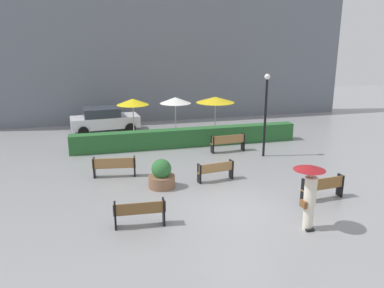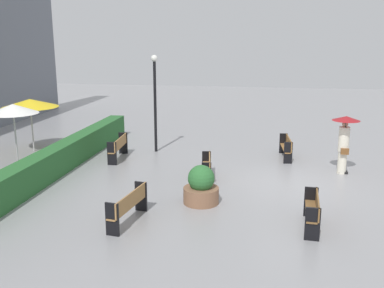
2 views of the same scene
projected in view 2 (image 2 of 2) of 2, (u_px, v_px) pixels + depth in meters
ground_plane at (291, 183)px, 15.00m from camera, size 60.00×60.00×0.00m
bench_far_left at (129, 205)px, 11.71m from camera, size 1.86×0.61×0.87m
bench_near_right at (287, 146)px, 18.02m from camera, size 1.74×0.47×0.87m
bench_near_left at (313, 209)px, 11.38m from camera, size 1.67×0.46×0.86m
bench_mid_center at (207, 166)px, 15.37m from camera, size 1.63×0.53×0.81m
bench_back_row at (119, 146)px, 17.88m from camera, size 1.89×0.50×0.92m
pedestrian_with_umbrella at (344, 137)px, 15.77m from camera, size 0.97×0.97×2.14m
planter_pot at (201, 187)px, 13.12m from camera, size 1.07×1.07×1.18m
lamp_post at (155, 94)px, 18.63m from camera, size 0.28×0.28×4.14m
patio_umbrella_white at (13, 109)px, 15.95m from camera, size 1.80×1.80×2.50m
patio_umbrella_yellow_far at (30, 103)px, 18.75m from camera, size 2.37×2.37×2.30m
hedge_strip at (62, 157)px, 16.41m from camera, size 12.55×0.70×1.00m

